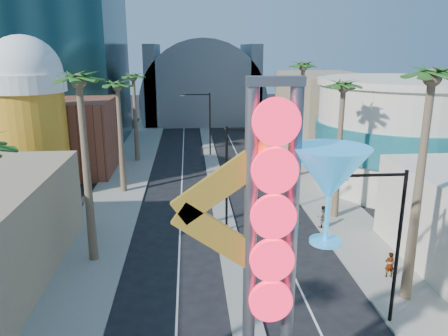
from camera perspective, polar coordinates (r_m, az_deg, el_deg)
sidewalk_west at (r=47.77m, az=-12.70°, el=-1.12°), size 5.00×100.00×0.15m
sidewalk_east at (r=48.83m, az=9.95°, el=-0.61°), size 5.00×100.00×0.15m
median at (r=50.24m, az=-1.46°, el=0.08°), size 1.60×84.00×0.15m
brick_filler_west at (r=51.04m, az=-19.77°, el=3.94°), size 10.00×10.00×8.00m
filler_east at (r=61.86m, az=13.05°, el=7.26°), size 10.00×20.00×10.00m
beer_mug at (r=43.20m, az=-24.18°, el=6.74°), size 7.00×7.00×14.50m
turquoise_building at (r=46.08m, az=22.13°, el=4.13°), size 16.60×16.60×10.60m
canopy at (r=82.91m, az=-2.84°, el=9.14°), size 22.00×16.00×22.00m
neon_sign at (r=15.06m, az=9.24°, el=-8.56°), size 6.53×2.60×12.55m
streetlight_0 at (r=31.70m, az=1.33°, el=-0.12°), size 3.79×0.25×8.00m
streetlight_1 at (r=55.07m, az=-2.42°, el=6.55°), size 3.79×0.25×8.00m
streetlight_2 at (r=22.34m, az=20.85°, el=-8.13°), size 3.45×0.25×8.00m
palm_1 at (r=27.24m, az=-18.33°, el=9.29°), size 2.40×2.40×12.70m
palm_2 at (r=41.05m, az=-13.71°, el=9.56°), size 2.40×2.40×11.20m
palm_3 at (r=52.90m, az=-11.75°, el=10.90°), size 2.40×2.40×11.20m
palm_5 at (r=23.57m, az=25.35°, el=8.84°), size 2.40×2.40×13.20m
palm_6 at (r=34.59m, az=15.28°, el=9.18°), size 2.40×2.40×11.70m
palm_7 at (r=45.95m, az=10.28°, el=12.01°), size 2.40×2.40×12.70m
red_pickup at (r=35.92m, az=5.89°, el=-5.36°), size 2.39×4.91×1.34m
pedestrian_a at (r=28.28m, az=20.81°, el=-11.72°), size 0.59×0.40×1.60m
pedestrian_b at (r=34.13m, az=12.73°, el=-6.21°), size 0.85×0.66×1.73m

